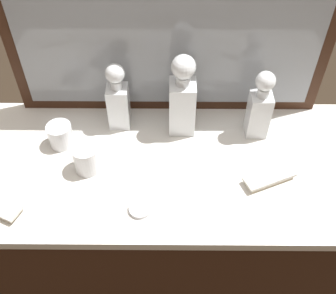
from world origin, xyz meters
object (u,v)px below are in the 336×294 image
at_px(porcelain_dish, 140,209).
at_px(crystal_decanter_far_left, 259,110).
at_px(crystal_tumbler_center, 87,159).
at_px(silver_brush_rear, 269,178).
at_px(crystal_decanter_center, 182,102).
at_px(crystal_decanter_far_right, 118,102).
at_px(crystal_tumbler_far_left, 61,136).

bearing_deg(porcelain_dish, crystal_decanter_far_left, 40.70).
bearing_deg(crystal_tumbler_center, silver_brush_rear, -4.74).
bearing_deg(crystal_decanter_center, crystal_decanter_far_right, 174.12).
relative_size(crystal_decanter_far_left, porcelain_dish, 3.79).
xyz_separation_m(crystal_decanter_center, crystal_decanter_far_right, (-0.22, 0.02, -0.02)).
height_order(crystal_tumbler_center, silver_brush_rear, crystal_tumbler_center).
relative_size(crystal_decanter_far_left, crystal_tumbler_far_left, 3.07).
bearing_deg(silver_brush_rear, porcelain_dish, -164.17).
relative_size(crystal_decanter_far_right, crystal_tumbler_center, 2.68).
relative_size(crystal_tumbler_far_left, silver_brush_rear, 0.48).
xyz_separation_m(crystal_decanter_far_right, silver_brush_rear, (0.49, -0.26, -0.09)).
bearing_deg(crystal_decanter_far_right, crystal_tumbler_far_left, -152.22).
distance_m(crystal_tumbler_center, crystal_tumbler_far_left, 0.15).
distance_m(crystal_decanter_center, crystal_decanter_far_right, 0.22).
bearing_deg(crystal_decanter_far_right, silver_brush_rear, -27.80).
height_order(crystal_decanter_center, crystal_decanter_far_left, crystal_decanter_center).
bearing_deg(crystal_tumbler_far_left, crystal_decanter_center, 10.81).
relative_size(crystal_decanter_far_left, crystal_tumbler_center, 2.71).
bearing_deg(crystal_decanter_far_right, crystal_decanter_center, -5.88).
relative_size(crystal_decanter_center, crystal_tumbler_center, 3.20).
bearing_deg(crystal_decanter_far_left, porcelain_dish, -139.30).
distance_m(crystal_decanter_center, porcelain_dish, 0.39).
height_order(crystal_decanter_far_left, porcelain_dish, crystal_decanter_far_left).
distance_m(crystal_decanter_far_left, crystal_decanter_far_right, 0.48).
distance_m(crystal_tumbler_center, porcelain_dish, 0.24).
relative_size(crystal_decanter_far_right, crystal_tumbler_far_left, 3.04).
height_order(crystal_tumbler_center, crystal_tumbler_far_left, crystal_tumbler_center).
bearing_deg(crystal_tumbler_center, crystal_decanter_center, 31.73).
bearing_deg(crystal_decanter_center, porcelain_dish, -110.14).
relative_size(crystal_tumbler_center, silver_brush_rear, 0.54).
xyz_separation_m(crystal_decanter_far_right, crystal_tumbler_center, (-0.09, -0.21, -0.06)).
xyz_separation_m(crystal_decanter_far_left, silver_brush_rear, (0.01, -0.22, -0.09)).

